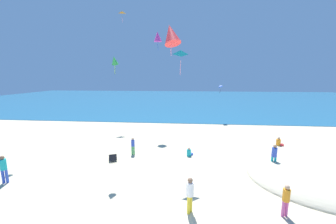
{
  "coord_description": "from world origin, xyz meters",
  "views": [
    {
      "loc": [
        1.29,
        -6.46,
        6.14
      ],
      "look_at": [
        0.0,
        7.77,
        3.6
      ],
      "focal_mm": 21.06,
      "sensor_mm": 36.0,
      "label": 1
    }
  ],
  "objects": [
    {
      "name": "kite_red",
      "position": [
        0.59,
        2.83,
        8.03
      ],
      "size": [
        1.23,
        1.26,
        1.49
      ],
      "rotation": [
        0.0,
        0.0,
        3.84
      ],
      "color": "red"
    },
    {
      "name": "kite_magenta",
      "position": [
        -1.72,
        14.81,
        10.26
      ],
      "size": [
        0.98,
        0.94,
        1.9
      ],
      "rotation": [
        0.0,
        0.0,
        4.86
      ],
      "color": "#DB3DA8"
    },
    {
      "name": "person_8",
      "position": [
        1.63,
        8.36,
        0.26
      ],
      "size": [
        0.58,
        0.63,
        0.71
      ],
      "rotation": [
        0.0,
        0.0,
        0.92
      ],
      "color": "#19ADB2",
      "rests_on": "ground_plane"
    },
    {
      "name": "kite_orange",
      "position": [
        -6.67,
        18.88,
        13.97
      ],
      "size": [
        0.83,
        0.72,
        1.41
      ],
      "rotation": [
        0.0,
        0.0,
        0.26
      ],
      "color": "orange"
    },
    {
      "name": "person_4",
      "position": [
        9.79,
        11.52,
        0.29
      ],
      "size": [
        0.68,
        0.46,
        0.79
      ],
      "rotation": [
        0.0,
        0.0,
        6.06
      ],
      "color": "orange",
      "rests_on": "ground_plane"
    },
    {
      "name": "kite_teal",
      "position": [
        0.94,
        6.07,
        7.62
      ],
      "size": [
        0.83,
        0.71,
        1.6
      ],
      "rotation": [
        0.0,
        0.0,
        3.35
      ],
      "color": "#1EADAD"
    },
    {
      "name": "person_5",
      "position": [
        5.76,
        1.85,
        0.87
      ],
      "size": [
        0.36,
        0.36,
        1.51
      ],
      "rotation": [
        0.0,
        0.0,
        4.96
      ],
      "color": "#D8599E",
      "rests_on": "ground_plane"
    },
    {
      "name": "person_7",
      "position": [
        -9.19,
        3.31,
        0.97
      ],
      "size": [
        0.44,
        0.44,
        1.69
      ],
      "rotation": [
        0.0,
        0.0,
        1.98
      ],
      "color": "blue",
      "rests_on": "ground_plane"
    },
    {
      "name": "kite_blue",
      "position": [
        5.91,
        21.23,
        4.9
      ],
      "size": [
        0.82,
        0.87,
        1.15
      ],
      "rotation": [
        0.0,
        0.0,
        0.98
      ],
      "color": "blue"
    },
    {
      "name": "beach_chair_far_left",
      "position": [
        -3.99,
        6.77,
        0.26
      ],
      "size": [
        0.77,
        0.82,
        0.59
      ],
      "rotation": [
        0.0,
        0.0,
        1.99
      ],
      "color": "black",
      "rests_on": "ground_plane"
    },
    {
      "name": "person_1",
      "position": [
        -2.85,
        8.23,
        0.8
      ],
      "size": [
        0.39,
        0.39,
        1.39
      ],
      "rotation": [
        0.0,
        0.0,
        2.31
      ],
      "color": "green",
      "rests_on": "ground_plane"
    },
    {
      "name": "ocean_water",
      "position": [
        0.0,
        49.18,
        0.03
      ],
      "size": [
        120.0,
        60.0,
        0.05
      ],
      "primitive_type": "cube",
      "color": "#236084",
      "rests_on": "ground_plane"
    },
    {
      "name": "person_3",
      "position": [
        1.54,
        1.72,
        0.98
      ],
      "size": [
        0.46,
        0.46,
        1.71
      ],
      "rotation": [
        0.0,
        0.0,
        5.76
      ],
      "color": "yellow",
      "rests_on": "ground_plane"
    },
    {
      "name": "ground_plane",
      "position": [
        0.0,
        10.0,
        0.0
      ],
      "size": [
        120.0,
        120.0,
        0.0
      ],
      "primitive_type": "plane",
      "color": "beige"
    },
    {
      "name": "kite_green",
      "position": [
        -3.15,
        5.77,
        7.15
      ],
      "size": [
        0.45,
        0.59,
        1.16
      ],
      "rotation": [
        0.0,
        0.0,
        3.09
      ],
      "color": "green"
    },
    {
      "name": "person_2",
      "position": [
        7.3,
        6.72,
        0.97
      ],
      "size": [
        0.46,
        0.46,
        1.68
      ],
      "rotation": [
        0.0,
        0.0,
        0.98
      ],
      "color": "#19ADB2",
      "rests_on": "ground_plane"
    }
  ]
}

